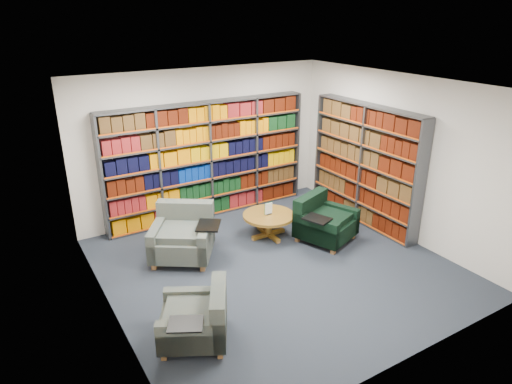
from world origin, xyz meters
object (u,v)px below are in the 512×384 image
chair_teal_left (184,236)px  chair_teal_front (200,320)px  chair_green_right (322,222)px  coffee_table (269,219)px

chair_teal_left → chair_teal_front: size_ratio=1.20×
chair_teal_left → chair_green_right: (2.29, -0.71, -0.03)m
coffee_table → chair_green_right: bearing=-36.4°
chair_teal_front → coffee_table: (2.18, 1.89, 0.05)m
chair_green_right → coffee_table: size_ratio=1.26×
chair_teal_front → chair_green_right: bearing=24.4°
chair_green_right → coffee_table: chair_green_right is taller
chair_teal_front → coffee_table: chair_teal_front is taller
chair_teal_left → chair_teal_front: (-0.65, -2.04, -0.05)m
chair_teal_left → chair_teal_front: chair_teal_left is taller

